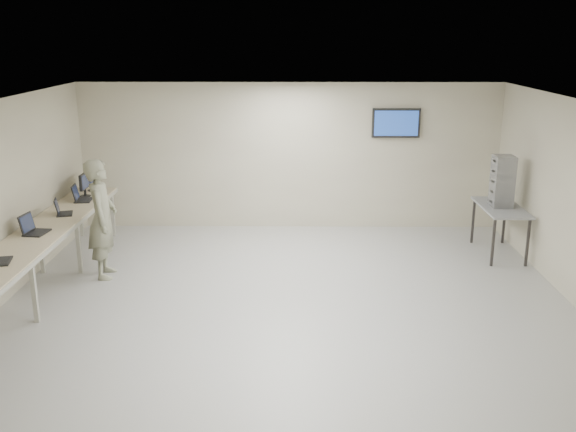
{
  "coord_description": "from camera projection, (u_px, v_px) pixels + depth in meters",
  "views": [
    {
      "loc": [
        0.08,
        -8.62,
        3.66
      ],
      "look_at": [
        0.0,
        0.2,
        1.15
      ],
      "focal_mm": 40.0,
      "sensor_mm": 36.0,
      "label": 1
    }
  ],
  "objects": [
    {
      "name": "room",
      "position": [
        290.0,
        201.0,
        8.96
      ],
      "size": [
        8.01,
        7.01,
        2.81
      ],
      "color": "#959595",
      "rests_on": "ground"
    },
    {
      "name": "workbench",
      "position": [
        36.0,
        241.0,
        9.1
      ],
      "size": [
        0.76,
        6.0,
        0.9
      ],
      "color": "#C0B68C",
      "rests_on": "ground"
    },
    {
      "name": "laptop_2",
      "position": [
        33.0,
        228.0,
        9.18
      ],
      "size": [
        0.35,
        0.4,
        0.29
      ],
      "rotation": [
        0.0,
        0.0,
        -0.12
      ],
      "color": "black",
      "rests_on": "workbench"
    },
    {
      "name": "laptop_3",
      "position": [
        61.0,
        210.0,
        10.16
      ],
      "size": [
        0.34,
        0.37,
        0.25
      ],
      "rotation": [
        0.0,
        0.0,
        0.27
      ],
      "color": "black",
      "rests_on": "workbench"
    },
    {
      "name": "laptop_4",
      "position": [
        80.0,
        197.0,
        10.99
      ],
      "size": [
        0.33,
        0.39,
        0.28
      ],
      "rotation": [
        0.0,
        0.0,
        0.11
      ],
      "color": "black",
      "rests_on": "workbench"
    },
    {
      "name": "monitor_near",
      "position": [
        84.0,
        182.0,
        11.25
      ],
      "size": [
        0.19,
        0.42,
        0.41
      ],
      "color": "black",
      "rests_on": "workbench"
    },
    {
      "name": "monitor_far",
      "position": [
        92.0,
        177.0,
        11.66
      ],
      "size": [
        0.19,
        0.42,
        0.42
      ],
      "color": "black",
      "rests_on": "workbench"
    },
    {
      "name": "soldier",
      "position": [
        102.0,
        219.0,
        9.83
      ],
      "size": [
        0.53,
        0.73,
        1.86
      ],
      "primitive_type": "imported",
      "rotation": [
        0.0,
        0.0,
        1.7
      ],
      "color": "gray",
      "rests_on": "ground"
    },
    {
      "name": "side_table",
      "position": [
        501.0,
        211.0,
        10.87
      ],
      "size": [
        0.66,
        1.41,
        0.85
      ],
      "color": "gray",
      "rests_on": "ground"
    },
    {
      "name": "storage_bins",
      "position": [
        502.0,
        181.0,
        10.73
      ],
      "size": [
        0.33,
        0.37,
        0.87
      ],
      "color": "gray",
      "rests_on": "side_table"
    }
  ]
}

